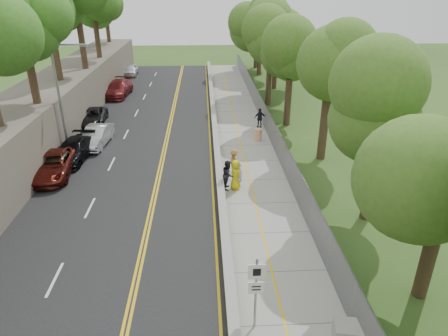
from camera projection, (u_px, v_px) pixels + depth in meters
ground at (222, 274)px, 17.46m from camera, size 140.00×140.00×0.00m
road at (143, 148)px, 30.77m from camera, size 11.20×66.00×0.04m
sidewalk at (245, 145)px, 31.14m from camera, size 4.20×66.00×0.05m
jersey_barrier at (216, 143)px, 30.92m from camera, size 0.42×66.00×0.60m
rock_embankment at (31, 125)px, 29.55m from camera, size 5.00×66.00×4.00m
chainlink_fence at (273, 133)px, 30.83m from camera, size 0.04×66.00×2.00m
trees_embankment at (12, 1)px, 25.97m from camera, size 6.40×66.00×13.00m
trees_fenceside at (310, 53)px, 28.40m from camera, size 7.00×66.00×14.00m
streetlight at (62, 93)px, 27.67m from camera, size 2.52×0.22×8.00m
signpost at (256, 286)px, 13.96m from camera, size 0.62×0.09×3.10m
construction_barrel at (258, 135)px, 31.89m from camera, size 0.58×0.58×0.96m
concrete_block at (349, 333)px, 14.03m from camera, size 1.21×1.00×0.72m
car_2 at (53, 165)px, 26.05m from camera, size 2.75×5.52×1.50m
car_3 at (74, 150)px, 28.34m from camera, size 2.48×5.14×1.44m
car_4 at (58, 164)px, 26.39m from camera, size 1.67×3.94×1.33m
car_5 at (96, 136)px, 30.87m from camera, size 1.97×4.62×1.48m
car_6 at (92, 117)px, 35.62m from camera, size 2.59×4.96×1.33m
car_7 at (118, 88)px, 44.28m from camera, size 2.80×5.92×1.67m
car_8 at (131, 70)px, 54.17m from camera, size 1.82×4.31×1.45m
painter_0 at (236, 175)px, 24.21m from camera, size 0.72×1.00×1.90m
painter_1 at (240, 175)px, 24.36m from camera, size 0.54×0.71×1.73m
painter_2 at (228, 175)px, 24.29m from camera, size 0.86×1.01×1.84m
painter_3 at (234, 161)px, 26.34m from camera, size 0.99×1.22×1.65m
person_far at (260, 118)px, 34.57m from camera, size 1.05×0.55×1.71m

